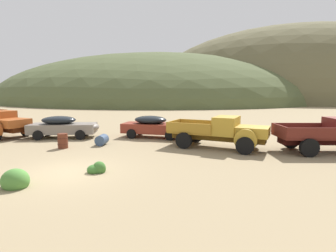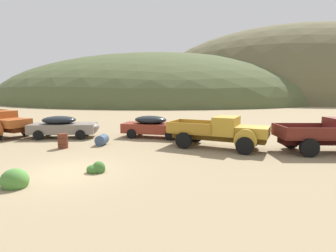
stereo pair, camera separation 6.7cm
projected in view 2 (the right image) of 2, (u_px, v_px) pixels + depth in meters
The scene contains 10 objects.
ground_plane at pixel (67, 172), 11.27m from camera, with size 300.00×300.00×0.00m, color #998460.
hill_distant at pixel (157, 100), 89.39m from camera, with size 98.70×87.81×28.88m, color #4C5633.
hill_far_right at pixel (297, 101), 79.74m from camera, with size 92.81×53.66×43.65m, color brown.
car_primer_gray at pixel (65, 126), 19.35m from camera, with size 5.08×3.11×1.57m.
car_rust_red at pixel (156, 126), 19.39m from camera, with size 4.81×1.95×1.57m.
truck_mustard at pixel (225, 132), 15.70m from camera, with size 5.99×3.16×1.89m.
oil_drum_foreground at pixel (63, 141), 15.89m from camera, with size 0.61×0.61×0.88m.
oil_drum_spare at pixel (102, 140), 16.86m from camera, with size 0.76×0.97×0.64m.
bush_near_barrel at pixel (15, 180), 9.55m from camera, with size 1.00×0.89×0.86m.
bush_back_edge at pixel (96, 169), 11.25m from camera, with size 0.77×0.61×0.60m.
Camera 2 is at (6.80, -9.52, 3.42)m, focal length 28.86 mm.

